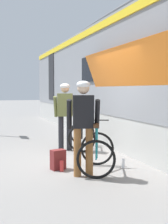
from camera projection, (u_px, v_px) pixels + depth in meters
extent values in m
plane|color=gray|center=(76.00, 158.00, 7.21)|extent=(80.00, 80.00, 0.00)
cube|color=gray|center=(168.00, 65.00, 8.35)|extent=(3.00, 21.92, 2.70)
cube|color=#B7B7B2|center=(166.00, 132.00, 8.48)|extent=(2.97, 21.92, 0.90)
cube|color=orange|center=(132.00, 81.00, 7.09)|extent=(0.62, 4.83, 1.61)
cube|color=yellow|center=(117.00, 17.00, 7.79)|extent=(0.04, 21.48, 0.20)
cube|color=black|center=(88.00, 69.00, 9.94)|extent=(0.04, 1.10, 0.80)
cube|color=black|center=(51.00, 76.00, 15.13)|extent=(0.03, 1.10, 2.29)
cylinder|color=#232328|center=(61.00, 133.00, 8.18)|extent=(0.14, 0.14, 0.90)
cylinder|color=#232328|center=(69.00, 133.00, 8.17)|extent=(0.14, 0.14, 0.90)
cube|color=olive|center=(65.00, 105.00, 8.12)|extent=(0.44, 0.37, 0.60)
cylinder|color=olive|center=(55.00, 107.00, 8.18)|extent=(0.18, 0.27, 0.56)
cylinder|color=olive|center=(75.00, 107.00, 8.15)|extent=(0.18, 0.27, 0.56)
sphere|color=tan|center=(65.00, 88.00, 8.09)|extent=(0.22, 0.22, 0.22)
ellipsoid|color=white|center=(65.00, 86.00, 8.09)|extent=(0.34, 0.35, 0.14)
cylinder|color=#935B2D|center=(77.00, 152.00, 5.69)|extent=(0.14, 0.14, 0.90)
cylinder|color=#935B2D|center=(89.00, 152.00, 5.71)|extent=(0.14, 0.14, 0.90)
cube|color=black|center=(83.00, 112.00, 5.65)|extent=(0.43, 0.33, 0.60)
cylinder|color=black|center=(69.00, 114.00, 5.68)|extent=(0.16, 0.27, 0.56)
cylinder|color=black|center=(97.00, 114.00, 5.70)|extent=(0.16, 0.27, 0.56)
sphere|color=beige|center=(83.00, 88.00, 5.61)|extent=(0.22, 0.22, 0.22)
ellipsoid|color=white|center=(83.00, 85.00, 5.61)|extent=(0.32, 0.33, 0.14)
torus|color=black|center=(82.00, 133.00, 8.88)|extent=(0.69, 0.28, 0.71)
torus|color=black|center=(82.00, 139.00, 7.87)|extent=(0.69, 0.28, 0.71)
cylinder|color=black|center=(82.00, 126.00, 8.51)|extent=(0.25, 0.62, 0.63)
cylinder|color=black|center=(82.00, 115.00, 8.37)|extent=(0.31, 0.82, 0.04)
cylinder|color=black|center=(82.00, 128.00, 8.09)|extent=(0.13, 0.27, 0.62)
cylinder|color=black|center=(82.00, 139.00, 8.05)|extent=(0.14, 0.35, 0.08)
cylinder|color=black|center=(82.00, 128.00, 7.91)|extent=(0.07, 0.14, 0.56)
cylinder|color=black|center=(82.00, 124.00, 8.84)|extent=(0.06, 0.09, 0.55)
cylinder|color=black|center=(82.00, 112.00, 8.79)|extent=(0.46, 0.18, 0.02)
cube|color=#4C2D19|center=(82.00, 115.00, 7.91)|extent=(0.17, 0.26, 0.06)
torus|color=black|center=(97.00, 149.00, 6.54)|extent=(0.68, 0.31, 0.71)
torus|color=black|center=(96.00, 159.00, 5.53)|extent=(0.68, 0.31, 0.71)
cylinder|color=#197A7F|center=(97.00, 140.00, 6.17)|extent=(0.28, 0.61, 0.63)
cylinder|color=#197A7F|center=(97.00, 125.00, 6.03)|extent=(0.36, 0.80, 0.04)
cylinder|color=#197A7F|center=(96.00, 143.00, 5.75)|extent=(0.14, 0.27, 0.62)
cylinder|color=#197A7F|center=(96.00, 159.00, 5.71)|extent=(0.16, 0.35, 0.08)
cylinder|color=#197A7F|center=(96.00, 144.00, 5.57)|extent=(0.08, 0.14, 0.56)
cylinder|color=#197A7F|center=(97.00, 136.00, 6.50)|extent=(0.06, 0.09, 0.55)
cylinder|color=black|center=(97.00, 120.00, 6.45)|extent=(0.45, 0.20, 0.02)
cube|color=#4C2D19|center=(96.00, 126.00, 5.58)|extent=(0.18, 0.26, 0.06)
cube|color=maroon|center=(58.00, 160.00, 6.20)|extent=(0.32, 0.25, 0.40)
cylinder|color=silver|center=(123.00, 163.00, 6.32)|extent=(0.06, 0.06, 0.21)
cylinder|color=red|center=(62.00, 166.00, 6.05)|extent=(0.08, 0.08, 0.21)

